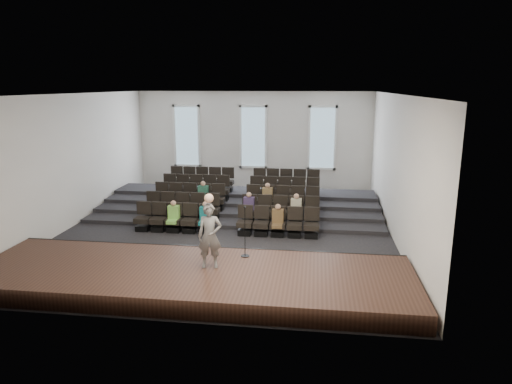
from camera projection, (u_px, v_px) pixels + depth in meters
ground at (228, 229)px, 17.25m from camera, size 14.00×14.00×0.00m
ceiling at (226, 94)px, 16.10m from camera, size 12.00×14.00×0.02m
wall_back at (253, 141)px, 23.45m from camera, size 12.00×0.04×5.00m
wall_front at (165, 218)px, 9.90m from camera, size 12.00×0.04×5.00m
wall_left at (73, 160)px, 17.44m from camera, size 0.04×14.00×5.00m
wall_right at (397, 168)px, 15.91m from camera, size 0.04×14.00×5.00m
stage at (192, 278)px, 12.27m from camera, size 11.80×3.60×0.50m
stage_lip at (208, 254)px, 13.98m from camera, size 11.80×0.06×0.52m
risers at (242, 203)px, 20.26m from camera, size 11.80×4.80×0.60m
seating_rows at (235, 201)px, 18.58m from camera, size 6.80×4.70×1.67m
windows at (253, 137)px, 23.34m from camera, size 8.44×0.10×3.24m
audience at (239, 207)px, 17.31m from camera, size 4.85×2.64×1.10m
speaker at (210, 236)px, 12.18m from camera, size 0.71×0.52×1.77m
mic_stand at (245, 242)px, 13.05m from camera, size 0.25×0.25×1.49m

